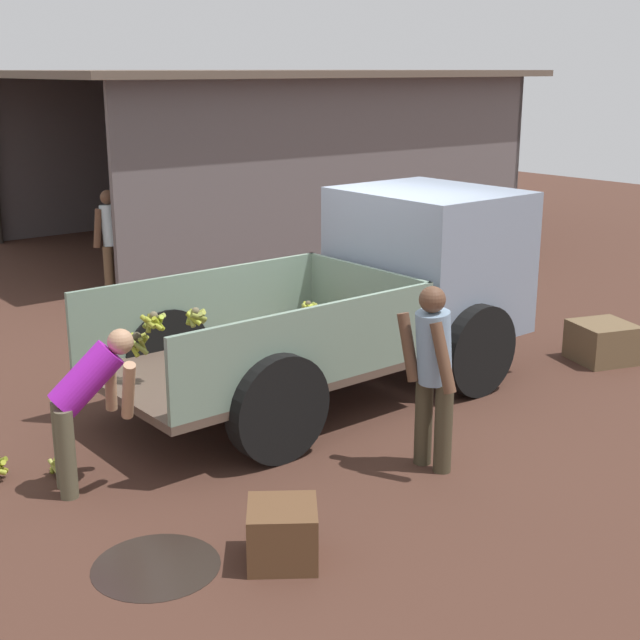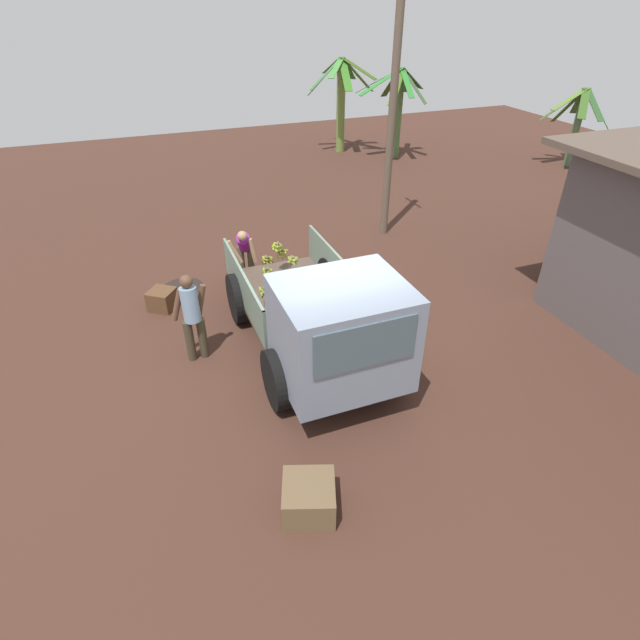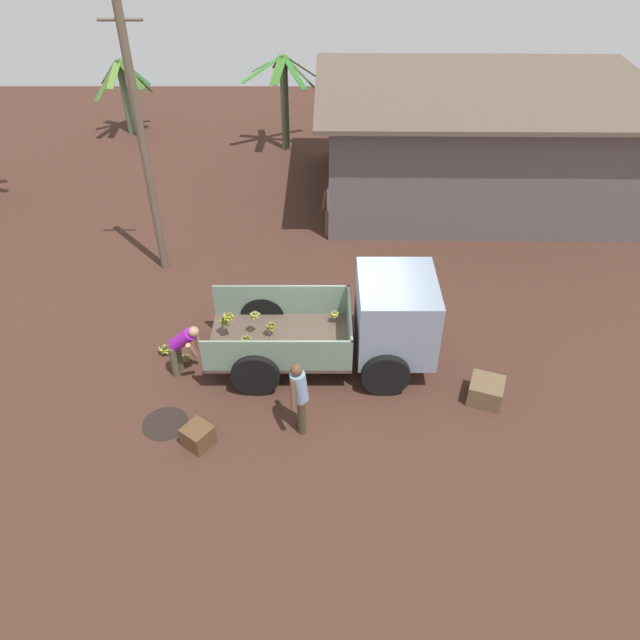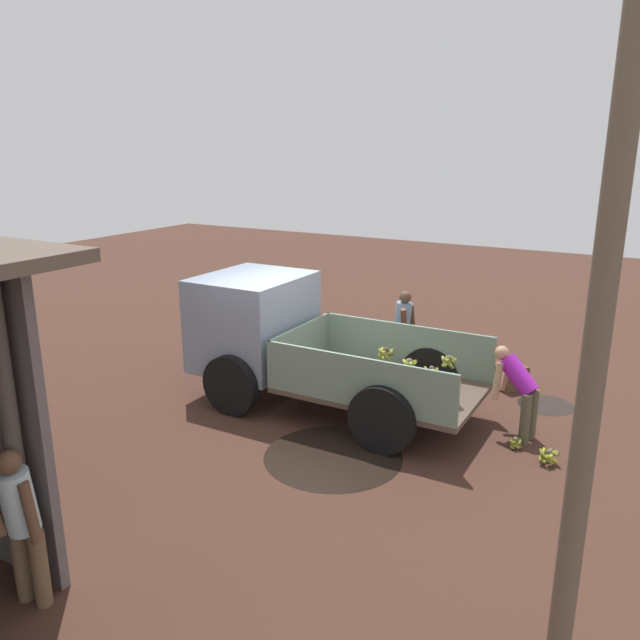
% 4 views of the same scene
% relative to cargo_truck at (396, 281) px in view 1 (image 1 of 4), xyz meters
% --- Properties ---
extents(ground, '(36.00, 36.00, 0.00)m').
position_rel_cargo_truck_xyz_m(ground, '(-0.50, 0.17, -1.09)').
color(ground, '#43281F').
extents(mud_patch_0, '(1.91, 1.91, 0.01)m').
position_rel_cargo_truck_xyz_m(mud_patch_0, '(-1.82, 1.44, -1.08)').
color(mud_patch_0, black).
rests_on(mud_patch_0, ground).
extents(mud_patch_1, '(0.89, 0.89, 0.01)m').
position_rel_cargo_truck_xyz_m(mud_patch_1, '(-4.03, -1.83, -1.08)').
color(mud_patch_1, black).
rests_on(mud_patch_1, ground).
extents(cargo_truck, '(4.66, 2.17, 2.04)m').
position_rel_cargo_truck_xyz_m(cargo_truck, '(0.00, 0.00, 0.00)').
color(cargo_truck, brown).
rests_on(cargo_truck, ground).
extents(warehouse_shed, '(9.87, 6.78, 3.28)m').
position_rel_cargo_truck_xyz_m(warehouse_shed, '(4.19, 7.84, 1.32)').
color(warehouse_shed, '#5E5556').
rests_on(warehouse_shed, ground).
extents(person_foreground_visitor, '(0.36, 0.66, 1.61)m').
position_rel_cargo_truck_xyz_m(person_foreground_visitor, '(-1.43, -1.92, -0.19)').
color(person_foreground_visitor, '#3F3726').
rests_on(person_foreground_visitor, ground).
extents(person_worker_loading, '(0.71, 0.67, 1.32)m').
position_rel_cargo_truck_xyz_m(person_worker_loading, '(-3.84, -0.43, -0.32)').
color(person_worker_loading, brown).
rests_on(person_worker_loading, ground).
extents(person_bystander_near_shed, '(0.61, 0.41, 1.59)m').
position_rel_cargo_truck_xyz_m(person_bystander_near_shed, '(-0.72, 5.32, -0.20)').
color(person_bystander_near_shed, brown).
rests_on(person_bystander_near_shed, ground).
extents(banana_bunch_on_ground_1, '(0.19, 0.19, 0.18)m').
position_rel_cargo_truck_xyz_m(banana_bunch_on_ground_1, '(-3.94, -0.03, -1.00)').
color(banana_bunch_on_ground_1, brown).
rests_on(banana_bunch_on_ground_1, ground).
extents(wooden_crate_0, '(0.67, 0.67, 0.41)m').
position_rel_cargo_truck_xyz_m(wooden_crate_0, '(-3.31, -2.32, -0.88)').
color(wooden_crate_0, brown).
rests_on(wooden_crate_0, ground).
extents(wooden_crate_1, '(0.83, 0.83, 0.46)m').
position_rel_cargo_truck_xyz_m(wooden_crate_1, '(2.25, -1.16, -0.86)').
color(wooden_crate_1, brown).
rests_on(wooden_crate_1, ground).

